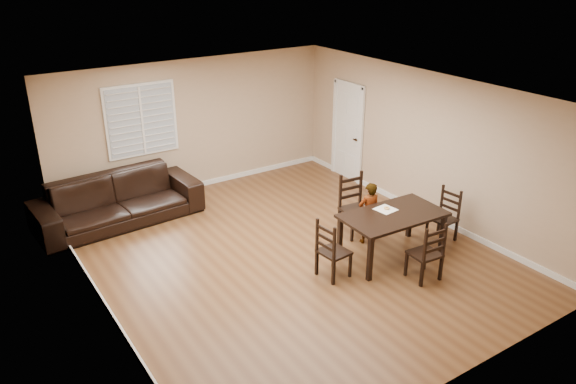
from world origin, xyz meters
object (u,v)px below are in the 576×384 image
object	(u,v)px
chair_far	(430,256)
donut	(387,208)
chair_near	(352,206)
sofa	(118,200)
chair_left	(328,253)
chair_right	(447,216)
child	(369,213)
dining_table	(393,219)

from	to	relation	value
chair_far	donut	xyz separation A→B (m)	(0.07, 1.06, 0.36)
chair_near	sofa	distance (m)	4.26
chair_left	chair_right	world-z (taller)	chair_left
chair_near	chair_far	size ratio (longest dim) A/B	1.13
child	sofa	bearing A→B (deg)	-32.54
dining_table	chair_left	xyz separation A→B (m)	(-1.26, 0.04, -0.25)
dining_table	donut	distance (m)	0.22
chair_near	donut	world-z (taller)	chair_near
chair_right	chair_far	bearing A→B (deg)	-62.76
dining_table	child	xyz separation A→B (m)	(0.03, 0.60, -0.14)
dining_table	chair_far	distance (m)	0.91
chair_right	donut	size ratio (longest dim) A/B	9.75
chair_left	donut	world-z (taller)	chair_left
child	sofa	size ratio (longest dim) A/B	0.37
chair_far	sofa	world-z (taller)	chair_far
chair_far	child	world-z (taller)	child
chair_near	donut	xyz separation A→B (m)	(-0.02, -0.88, 0.30)
chair_far	chair_right	xyz separation A→B (m)	(1.29, 0.83, -0.02)
dining_table	chair_left	size ratio (longest dim) A/B	1.76
child	sofa	xyz separation A→B (m)	(-3.30, 3.12, -0.11)
dining_table	donut	size ratio (longest dim) A/B	17.82
dining_table	chair_far	world-z (taller)	chair_far
chair_far	chair_left	xyz separation A→B (m)	(-1.21, 0.91, -0.00)
chair_left	child	bearing A→B (deg)	-71.73
chair_far	donut	distance (m)	1.12
chair_far	chair_left	bearing A→B (deg)	-32.70
chair_near	chair_left	bearing A→B (deg)	-136.60
chair_far	chair_left	distance (m)	1.52
child	donut	size ratio (longest dim) A/B	11.49
chair_far	chair_left	size ratio (longest dim) A/B	1.00
child	sofa	distance (m)	4.55
chair_left	dining_table	bearing A→B (deg)	-97.16
child	chair_near	bearing A→B (deg)	-82.42
dining_table	chair_left	distance (m)	1.28
chair_left	chair_right	xyz separation A→B (m)	(2.51, -0.08, -0.02)
chair_left	child	size ratio (longest dim) A/B	0.88
chair_left	sofa	bearing A→B (deg)	23.33
chair_left	chair_right	size ratio (longest dim) A/B	1.04
child	chair_far	bearing A→B (deg)	98.25
sofa	child	bearing A→B (deg)	-47.02
chair_right	child	world-z (taller)	child
chair_far	sofa	distance (m)	5.62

